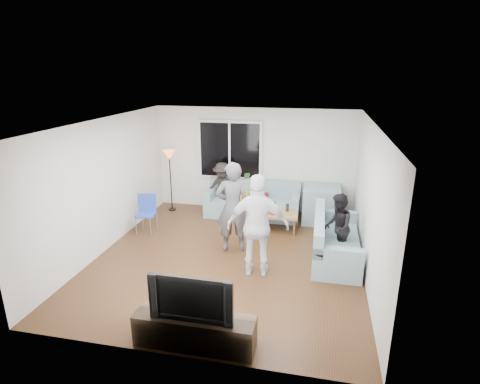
% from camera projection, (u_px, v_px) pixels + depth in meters
% --- Properties ---
extents(floor, '(5.00, 5.50, 0.04)m').
position_uv_depth(floor, '(229.00, 258.00, 7.44)').
color(floor, '#56351C').
rests_on(floor, ground).
extents(ceiling, '(5.00, 5.50, 0.04)m').
position_uv_depth(ceiling, '(227.00, 121.00, 6.63)').
color(ceiling, white).
rests_on(ceiling, ground).
extents(wall_back, '(5.00, 0.04, 2.60)m').
position_uv_depth(wall_back, '(254.00, 160.00, 9.62)').
color(wall_back, silver).
rests_on(wall_back, ground).
extents(wall_front, '(5.00, 0.04, 2.60)m').
position_uv_depth(wall_front, '(172.00, 266.00, 4.46)').
color(wall_front, silver).
rests_on(wall_front, ground).
extents(wall_left, '(0.04, 5.50, 2.60)m').
position_uv_depth(wall_left, '(104.00, 185.00, 7.53)').
color(wall_left, silver).
rests_on(wall_left, ground).
extents(wall_right, '(0.04, 5.50, 2.60)m').
position_uv_depth(wall_right, '(371.00, 203.00, 6.54)').
color(wall_right, silver).
rests_on(wall_right, ground).
extents(window_frame, '(1.62, 0.06, 1.47)m').
position_uv_depth(window_frame, '(230.00, 150.00, 9.58)').
color(window_frame, white).
rests_on(window_frame, wall_back).
extents(window_glass, '(1.50, 0.02, 1.35)m').
position_uv_depth(window_glass, '(230.00, 150.00, 9.55)').
color(window_glass, black).
rests_on(window_glass, window_frame).
extents(window_mullion, '(0.05, 0.03, 1.35)m').
position_uv_depth(window_mullion, '(230.00, 150.00, 9.54)').
color(window_mullion, white).
rests_on(window_mullion, window_frame).
extents(radiator, '(1.30, 0.12, 0.62)m').
position_uv_depth(radiator, '(230.00, 197.00, 9.93)').
color(radiator, silver).
rests_on(radiator, floor).
extents(potted_plant, '(0.23, 0.19, 0.40)m').
position_uv_depth(potted_plant, '(246.00, 180.00, 9.66)').
color(potted_plant, '#2B6127').
rests_on(potted_plant, radiator).
extents(vase, '(0.21, 0.21, 0.18)m').
position_uv_depth(vase, '(221.00, 182.00, 9.82)').
color(vase, white).
rests_on(vase, radiator).
extents(sofa_back_section, '(2.30, 0.85, 0.85)m').
position_uv_depth(sofa_back_section, '(252.00, 200.00, 9.41)').
color(sofa_back_section, '#76959B').
rests_on(sofa_back_section, floor).
extents(sofa_right_section, '(2.00, 0.85, 0.85)m').
position_uv_depth(sofa_right_section, '(336.00, 237.00, 7.32)').
color(sofa_right_section, '#76959B').
rests_on(sofa_right_section, floor).
extents(sofa_corner, '(0.85, 0.85, 0.85)m').
position_uv_depth(sofa_corner, '(321.00, 204.00, 9.08)').
color(sofa_corner, '#76959B').
rests_on(sofa_corner, floor).
extents(cushion_yellow, '(0.42, 0.37, 0.14)m').
position_uv_depth(cushion_yellow, '(241.00, 196.00, 9.42)').
color(cushion_yellow, gold).
rests_on(cushion_yellow, sofa_back_section).
extents(cushion_red, '(0.42, 0.37, 0.13)m').
position_uv_depth(cushion_red, '(259.00, 196.00, 9.40)').
color(cushion_red, maroon).
rests_on(cushion_red, sofa_back_section).
extents(coffee_table, '(1.13, 0.65, 0.40)m').
position_uv_depth(coffee_table, '(273.00, 221.00, 8.69)').
color(coffee_table, tan).
rests_on(coffee_table, floor).
extents(pitcher, '(0.17, 0.17, 0.17)m').
position_uv_depth(pitcher, '(274.00, 211.00, 8.50)').
color(pitcher, '#931A44').
rests_on(pitcher, coffee_table).
extents(side_chair, '(0.47, 0.47, 0.86)m').
position_uv_depth(side_chair, '(146.00, 215.00, 8.41)').
color(side_chair, '#2844B1').
rests_on(side_chair, floor).
extents(floor_lamp, '(0.32, 0.32, 1.56)m').
position_uv_depth(floor_lamp, '(171.00, 181.00, 9.70)').
color(floor_lamp, orange).
rests_on(floor_lamp, floor).
extents(player_left, '(0.76, 0.60, 1.82)m').
position_uv_depth(player_left, '(233.00, 207.00, 7.47)').
color(player_left, '#48474C').
rests_on(player_left, floor).
extents(player_right, '(1.11, 0.55, 1.83)m').
position_uv_depth(player_right, '(258.00, 226.00, 6.58)').
color(player_right, silver).
rests_on(player_right, floor).
extents(spectator_right, '(0.50, 0.63, 1.30)m').
position_uv_depth(spectator_right, '(337.00, 227.00, 7.19)').
color(spectator_right, black).
rests_on(spectator_right, floor).
extents(spectator_back, '(0.85, 0.49, 1.31)m').
position_uv_depth(spectator_back, '(222.00, 188.00, 9.52)').
color(spectator_back, black).
rests_on(spectator_back, floor).
extents(tv_console, '(1.60, 0.40, 0.44)m').
position_uv_depth(tv_console, '(195.00, 331.00, 5.01)').
color(tv_console, '#37281B').
rests_on(tv_console, floor).
extents(television, '(1.09, 0.14, 0.63)m').
position_uv_depth(television, '(193.00, 295.00, 4.85)').
color(television, black).
rests_on(television, tv_console).
extents(bottle_c, '(0.07, 0.07, 0.20)m').
position_uv_depth(bottle_c, '(274.00, 206.00, 8.75)').
color(bottle_c, '#311A0B').
rests_on(bottle_c, coffee_table).
extents(bottle_e, '(0.07, 0.07, 0.18)m').
position_uv_depth(bottle_e, '(287.00, 208.00, 8.67)').
color(bottle_e, black).
rests_on(bottle_e, coffee_table).
extents(bottle_b, '(0.08, 0.08, 0.25)m').
position_uv_depth(bottle_b, '(267.00, 209.00, 8.52)').
color(bottle_b, '#188117').
rests_on(bottle_b, coffee_table).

